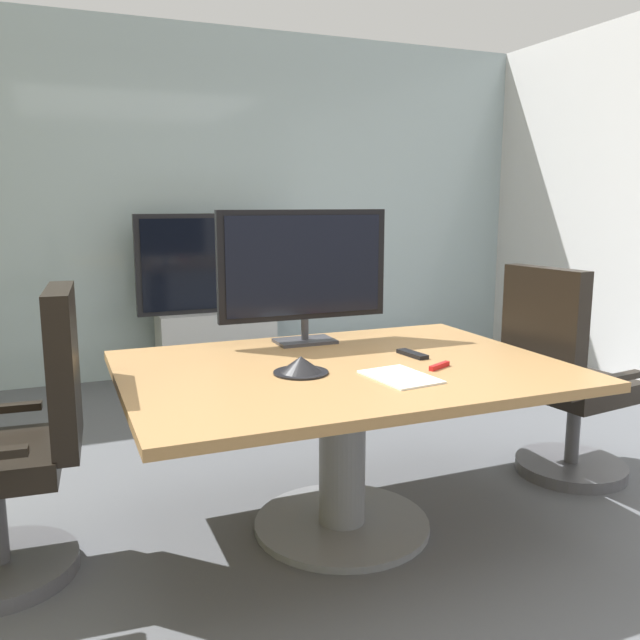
% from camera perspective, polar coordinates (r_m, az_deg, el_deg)
% --- Properties ---
extents(ground_plane, '(7.22, 7.22, 0.00)m').
position_cam_1_polar(ground_plane, '(2.88, 0.96, -18.81)').
color(ground_plane, '#515459').
extents(wall_back_glass_partition, '(6.22, 0.10, 2.76)m').
position_cam_1_polar(wall_back_glass_partition, '(5.45, -11.95, 9.81)').
color(wall_back_glass_partition, '#9EB2B7').
rests_on(wall_back_glass_partition, ground).
extents(conference_table, '(1.80, 1.31, 0.73)m').
position_cam_1_polar(conference_table, '(2.79, 1.97, -7.48)').
color(conference_table, olive).
rests_on(conference_table, ground).
extents(office_chair_left, '(0.61, 0.59, 1.09)m').
position_cam_1_polar(office_chair_left, '(2.73, -24.60, -10.92)').
color(office_chair_left, '#4C4C51').
rests_on(office_chair_left, ground).
extents(office_chair_right, '(0.62, 0.60, 1.09)m').
position_cam_1_polar(office_chair_right, '(3.55, 20.37, -5.80)').
color(office_chair_right, '#4C4C51').
rests_on(office_chair_right, ground).
extents(tv_monitor, '(0.84, 0.18, 0.64)m').
position_cam_1_polar(tv_monitor, '(3.13, -1.40, 4.49)').
color(tv_monitor, '#333338').
rests_on(tv_monitor, conference_table).
extents(wall_display_unit, '(1.20, 0.36, 1.31)m').
position_cam_1_polar(wall_display_unit, '(5.23, -9.01, -0.44)').
color(wall_display_unit, '#B7BABC').
rests_on(wall_display_unit, ground).
extents(conference_phone, '(0.22, 0.22, 0.07)m').
position_cam_1_polar(conference_phone, '(2.61, -1.67, -4.01)').
color(conference_phone, black).
rests_on(conference_phone, conference_table).
extents(remote_control, '(0.07, 0.18, 0.02)m').
position_cam_1_polar(remote_control, '(2.93, 8.02, -2.95)').
color(remote_control, black).
rests_on(remote_control, conference_table).
extents(whiteboard_marker, '(0.13, 0.08, 0.02)m').
position_cam_1_polar(whiteboard_marker, '(2.73, 10.33, -3.95)').
color(whiteboard_marker, red).
rests_on(whiteboard_marker, conference_table).
extents(paper_notepad, '(0.24, 0.32, 0.01)m').
position_cam_1_polar(paper_notepad, '(2.57, 6.99, -4.92)').
color(paper_notepad, white).
rests_on(paper_notepad, conference_table).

